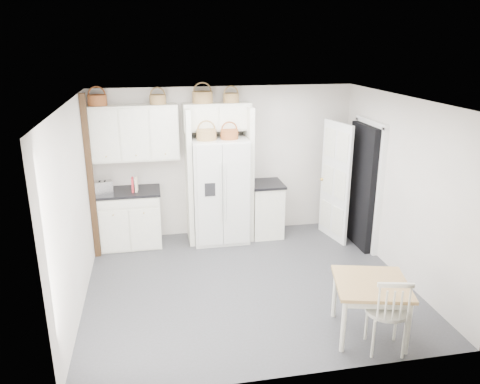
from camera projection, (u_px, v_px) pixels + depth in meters
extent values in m
plane|color=#44454C|center=(248.00, 283.00, 6.73)|extent=(4.50, 4.50, 0.00)
plane|color=white|center=(249.00, 101.00, 5.92)|extent=(4.50, 4.50, 0.00)
plane|color=silver|center=(225.00, 162.00, 8.19)|extent=(4.50, 0.00, 4.50)
plane|color=silver|center=(75.00, 209.00, 5.92)|extent=(0.00, 4.00, 4.00)
plane|color=silver|center=(401.00, 188.00, 6.73)|extent=(0.00, 4.00, 4.00)
cube|color=silver|center=(220.00, 190.00, 7.97)|extent=(0.93, 0.75, 1.79)
cube|color=silver|center=(130.00, 219.00, 7.87)|extent=(1.00, 0.63, 0.93)
cube|color=silver|center=(266.00, 210.00, 8.29)|extent=(0.53, 0.63, 0.93)
cube|color=olive|center=(369.00, 308.00, 5.48)|extent=(1.00, 1.00, 0.69)
cube|color=silver|center=(387.00, 311.00, 5.16)|extent=(0.56, 0.53, 0.97)
cube|color=black|center=(128.00, 191.00, 7.72)|extent=(1.04, 0.67, 0.04)
cube|color=black|center=(266.00, 184.00, 8.14)|extent=(0.57, 0.67, 0.04)
cube|color=silver|center=(103.00, 187.00, 7.52)|extent=(0.33, 0.24, 0.21)
cube|color=red|center=(133.00, 185.00, 7.62)|extent=(0.04, 0.16, 0.23)
cube|color=beige|center=(136.00, 184.00, 7.63)|extent=(0.05, 0.16, 0.23)
cylinder|color=brown|center=(97.00, 100.00, 7.32)|extent=(0.30, 0.30, 0.17)
cylinder|color=olive|center=(158.00, 99.00, 7.49)|extent=(0.26, 0.26, 0.15)
cylinder|color=olive|center=(203.00, 97.00, 7.61)|extent=(0.33, 0.33, 0.19)
cylinder|color=olive|center=(231.00, 98.00, 7.70)|extent=(0.26, 0.26, 0.15)
cylinder|color=olive|center=(206.00, 135.00, 7.53)|extent=(0.32, 0.32, 0.17)
cylinder|color=brown|center=(229.00, 134.00, 7.60)|extent=(0.29, 0.29, 0.16)
cube|color=silver|center=(135.00, 133.00, 7.58)|extent=(1.40, 0.34, 0.90)
cube|color=silver|center=(217.00, 116.00, 7.75)|extent=(1.12, 0.34, 0.45)
cube|color=silver|center=(189.00, 177.00, 7.84)|extent=(0.08, 0.60, 2.30)
cube|color=silver|center=(248.00, 173.00, 8.02)|extent=(0.08, 0.60, 2.30)
cube|color=#392515|center=(90.00, 179.00, 7.19)|extent=(0.09, 0.09, 2.60)
cube|color=black|center=(363.00, 186.00, 7.73)|extent=(0.18, 0.85, 2.05)
cube|color=white|center=(335.00, 182.00, 7.98)|extent=(0.21, 0.79, 2.05)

